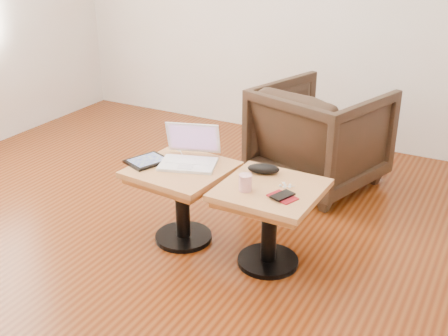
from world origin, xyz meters
The scene contains 11 objects.
room_shell centered at (0.00, 0.00, 1.35)m, with size 4.52×4.52×2.71m.
side_table_left centered at (-0.09, 0.35, 0.34)m, with size 0.53×0.53×0.45m.
side_table_right centered at (0.43, 0.35, 0.34)m, with size 0.50×0.50×0.45m.
laptop centered at (-0.09, 0.43, 0.49)m, with size 0.37×0.36×0.20m.
tablet centered at (-0.30, 0.31, 0.46)m, with size 0.23×0.26×0.02m.
charging_adapter centered at (-0.24, 0.55, 0.46)m, with size 0.04×0.04×0.02m, color white.
glasses_case centered at (0.33, 0.48, 0.47)m, with size 0.17×0.07×0.05m, color black.
striped_cup centered at (0.34, 0.26, 0.49)m, with size 0.07×0.07×0.08m, color #D34F5D.
earbuds_tangle centered at (0.49, 0.39, 0.45)m, with size 0.07×0.06×0.01m.
phone_on_sleeve centered at (0.53, 0.27, 0.45)m, with size 0.16×0.13×0.02m.
armchair centered at (0.31, 1.43, 0.34)m, with size 0.73×0.76×0.69m, color #311F14.
Camera 1 is at (1.42, -1.97, 1.67)m, focal length 45.00 mm.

